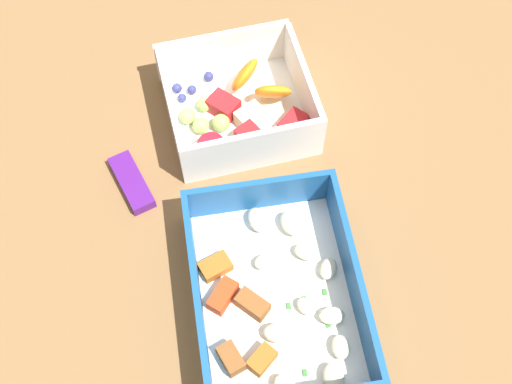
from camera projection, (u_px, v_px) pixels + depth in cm
name	position (u px, v px, depth cm)	size (l,w,h in cm)	color
table_surface	(244.00, 193.00, 68.63)	(80.00, 80.00, 2.00)	brown
pasta_container	(276.00, 296.00, 60.31)	(21.02, 15.26, 5.34)	white
fruit_bowl	(239.00, 106.00, 70.37)	(15.52, 16.34, 6.10)	white
candy_bar	(132.00, 182.00, 67.44)	(7.00, 2.40, 1.20)	#51197A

